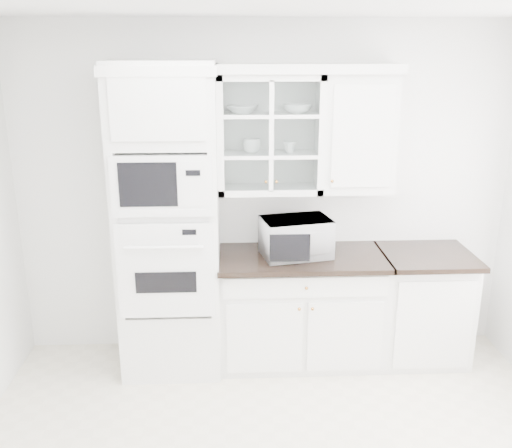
{
  "coord_description": "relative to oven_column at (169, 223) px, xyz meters",
  "views": [
    {
      "loc": [
        -0.27,
        -2.76,
        2.49
      ],
      "look_at": [
        -0.1,
        1.05,
        1.3
      ],
      "focal_mm": 40.0,
      "sensor_mm": 36.0,
      "label": 1
    }
  ],
  "objects": [
    {
      "name": "room_shell",
      "position": [
        0.75,
        -0.99,
        0.58
      ],
      "size": [
        4.0,
        3.5,
        2.7
      ],
      "color": "white",
      "rests_on": "ground"
    },
    {
      "name": "oven_column",
      "position": [
        0.0,
        0.0,
        0.0
      ],
      "size": [
        0.76,
        0.68,
        2.4
      ],
      "color": "white",
      "rests_on": "ground"
    },
    {
      "name": "base_cabinet_run",
      "position": [
        1.03,
        0.03,
        -0.74
      ],
      "size": [
        1.32,
        0.67,
        0.92
      ],
      "color": "white",
      "rests_on": "ground"
    },
    {
      "name": "extra_base_cabinet",
      "position": [
        2.03,
        0.03,
        -0.74
      ],
      "size": [
        0.72,
        0.67,
        0.92
      ],
      "color": "white",
      "rests_on": "ground"
    },
    {
      "name": "upper_cabinet_glass",
      "position": [
        0.78,
        0.17,
        0.65
      ],
      "size": [
        0.8,
        0.33,
        0.9
      ],
      "color": "white",
      "rests_on": "room_shell"
    },
    {
      "name": "upper_cabinet_solid",
      "position": [
        1.46,
        0.17,
        0.65
      ],
      "size": [
        0.55,
        0.33,
        0.9
      ],
      "primitive_type": "cube",
      "color": "white",
      "rests_on": "room_shell"
    },
    {
      "name": "crown_molding",
      "position": [
        0.68,
        0.14,
        1.14
      ],
      "size": [
        2.14,
        0.38,
        0.07
      ],
      "primitive_type": "cube",
      "color": "white",
      "rests_on": "room_shell"
    },
    {
      "name": "countertop_microwave",
      "position": [
        0.98,
        0.02,
        -0.13
      ],
      "size": [
        0.6,
        0.53,
        0.3
      ],
      "primitive_type": "imported",
      "rotation": [
        0.0,
        0.0,
        3.35
      ],
      "color": "white",
      "rests_on": "base_cabinet_run"
    },
    {
      "name": "bowl_a",
      "position": [
        0.57,
        0.18,
        0.84
      ],
      "size": [
        0.29,
        0.29,
        0.06
      ],
      "primitive_type": "imported",
      "rotation": [
        0.0,
        0.0,
        -0.33
      ],
      "color": "white",
      "rests_on": "upper_cabinet_glass"
    },
    {
      "name": "bowl_b",
      "position": [
        0.99,
        0.16,
        0.84
      ],
      "size": [
        0.24,
        0.24,
        0.07
      ],
      "primitive_type": "imported",
      "rotation": [
        0.0,
        0.0,
        -0.15
      ],
      "color": "white",
      "rests_on": "upper_cabinet_glass"
    },
    {
      "name": "cup_a",
      "position": [
        0.64,
        0.15,
        0.57
      ],
      "size": [
        0.15,
        0.15,
        0.11
      ],
      "primitive_type": "imported",
      "rotation": [
        0.0,
        0.0,
        0.07
      ],
      "color": "white",
      "rests_on": "upper_cabinet_glass"
    },
    {
      "name": "cup_b",
      "position": [
        0.93,
        0.15,
        0.55
      ],
      "size": [
        0.12,
        0.12,
        0.09
      ],
      "primitive_type": "imported",
      "rotation": [
        0.0,
        0.0,
        0.34
      ],
      "color": "white",
      "rests_on": "upper_cabinet_glass"
    }
  ]
}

